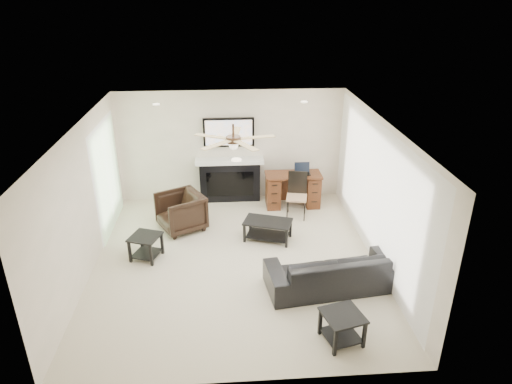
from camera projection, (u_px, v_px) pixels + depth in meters
room_shell at (245, 172)px, 7.58m from camera, size 5.50×5.54×2.52m
sofa at (333, 270)px, 7.37m from camera, size 2.23×1.11×0.62m
armchair at (181, 212)px, 9.13m from camera, size 1.13×1.12×0.76m
coffee_table at (268, 230)px, 8.81m from camera, size 1.01×0.76×0.40m
end_table_near at (342, 328)px, 6.26m from camera, size 0.64×0.64×0.45m
end_table_left at (146, 247)px, 8.20m from camera, size 0.64×0.64×0.45m
fireplace_unit at (230, 161)px, 10.14m from camera, size 1.52×0.34×1.91m
desk at (293, 190)px, 10.11m from camera, size 1.22×0.56×0.76m
desk_chair at (297, 196)px, 9.57m from camera, size 0.50×0.52×0.97m
laptop at (303, 169)px, 9.91m from camera, size 0.33×0.24×0.23m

